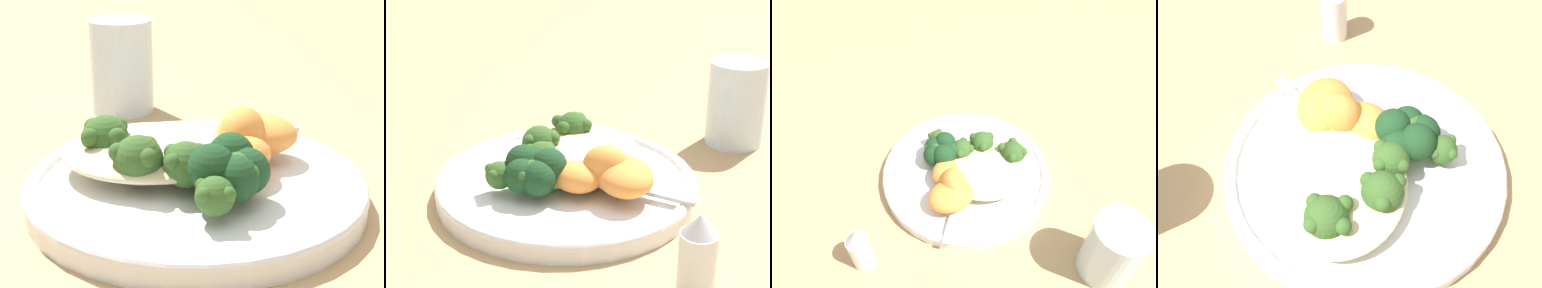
{
  "view_description": "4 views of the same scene",
  "coord_description": "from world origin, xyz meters",
  "views": [
    {
      "loc": [
        -0.05,
        -0.48,
        0.22
      ],
      "look_at": [
        -0.02,
        -0.02,
        0.05
      ],
      "focal_mm": 60.0,
      "sensor_mm": 36.0,
      "label": 1
    },
    {
      "loc": [
        0.55,
        -0.18,
        0.31
      ],
      "look_at": [
        -0.02,
        -0.0,
        0.05
      ],
      "focal_mm": 60.0,
      "sensor_mm": 36.0,
      "label": 2
    },
    {
      "loc": [
        0.2,
        0.3,
        0.49
      ],
      "look_at": [
        -0.03,
        -0.03,
        0.06
      ],
      "focal_mm": 35.0,
      "sensor_mm": 36.0,
      "label": 3
    },
    {
      "loc": [
        -0.3,
        -0.02,
        0.44
      ],
      "look_at": [
        -0.02,
        -0.0,
        0.05
      ],
      "focal_mm": 50.0,
      "sensor_mm": 36.0,
      "label": 4
    }
  ],
  "objects": [
    {
      "name": "sweet_potato_chunk_1",
      "position": [
        0.02,
        0.01,
        0.04
      ],
      "size": [
        0.05,
        0.06,
        0.04
      ],
      "primitive_type": "ellipsoid",
      "rotation": [
        0.0,
        0.0,
        1.23
      ],
      "color": "orange",
      "rests_on": "plate"
    },
    {
      "name": "broccoli_stalk_3",
      "position": [
        -0.0,
        -0.06,
        0.03
      ],
      "size": [
        0.04,
        0.12,
        0.03
      ],
      "rotation": [
        0.0,
        0.0,
        4.55
      ],
      "color": "#8EB25B",
      "rests_on": "plate"
    },
    {
      "name": "broccoli_stalk_4",
      "position": [
        0.01,
        -0.05,
        0.04
      ],
      "size": [
        0.04,
        0.08,
        0.03
      ],
      "rotation": [
        0.0,
        0.0,
        4.81
      ],
      "color": "#8EB25B",
      "rests_on": "plate"
    },
    {
      "name": "ground_plane",
      "position": [
        0.0,
        0.0,
        0.0
      ],
      "size": [
        4.0,
        4.0,
        0.0
      ],
      "primitive_type": "plane",
      "color": "tan"
    },
    {
      "name": "salt_shaker",
      "position": [
        0.18,
        0.03,
        0.04
      ],
      "size": [
        0.03,
        0.03,
        0.07
      ],
      "color": "white",
      "rests_on": "ground_plane"
    },
    {
      "name": "sweet_potato_chunk_2",
      "position": [
        0.04,
        0.03,
        0.04
      ],
      "size": [
        0.08,
        0.07,
        0.03
      ],
      "primitive_type": "ellipsoid",
      "rotation": [
        0.0,
        0.0,
        2.97
      ],
      "color": "orange",
      "rests_on": "plate"
    },
    {
      "name": "sweet_potato_chunk_0",
      "position": [
        0.02,
        -0.02,
        0.04
      ],
      "size": [
        0.06,
        0.06,
        0.03
      ],
      "primitive_type": "ellipsoid",
      "rotation": [
        0.0,
        0.0,
        0.75
      ],
      "color": "orange",
      "rests_on": "plate"
    },
    {
      "name": "kale_tuft",
      "position": [
        0.0,
        -0.05,
        0.04
      ],
      "size": [
        0.06,
        0.06,
        0.04
      ],
      "color": "#193D1E",
      "rests_on": "plate"
    },
    {
      "name": "broccoli_stalk_0",
      "position": [
        -0.07,
        0.01,
        0.04
      ],
      "size": [
        0.13,
        0.04,
        0.04
      ],
      "rotation": [
        0.0,
        0.0,
        2.99
      ],
      "color": "#8EB25B",
      "rests_on": "plate"
    },
    {
      "name": "water_glass",
      "position": [
        -0.08,
        0.22,
        0.05
      ],
      "size": [
        0.07,
        0.07,
        0.1
      ],
      "primitive_type": "cylinder",
      "color": "silver",
      "rests_on": "ground_plane"
    },
    {
      "name": "broccoli_stalk_1",
      "position": [
        -0.05,
        -0.03,
        0.04
      ],
      "size": [
        0.11,
        0.07,
        0.04
      ],
      "rotation": [
        0.0,
        0.0,
        3.58
      ],
      "color": "#8EB25B",
      "rests_on": "plate"
    },
    {
      "name": "plate",
      "position": [
        -0.02,
        -0.02,
        0.01
      ],
      "size": [
        0.27,
        0.27,
        0.02
      ],
      "color": "white",
      "rests_on": "ground_plane"
    },
    {
      "name": "broccoli_stalk_2",
      "position": [
        -0.02,
        -0.03,
        0.04
      ],
      "size": [
        0.07,
        0.08,
        0.04
      ],
      "rotation": [
        0.0,
        0.0,
        4.03
      ],
      "color": "#8EB25B",
      "rests_on": "plate"
    },
    {
      "name": "quinoa_mound",
      "position": [
        -0.05,
        0.01,
        0.03
      ],
      "size": [
        0.15,
        0.13,
        0.02
      ],
      "primitive_type": "ellipsoid",
      "color": "beige",
      "rests_on": "plate"
    },
    {
      "name": "spoon",
      "position": [
        0.03,
        0.03,
        0.03
      ],
      "size": [
        0.09,
        0.09,
        0.01
      ],
      "rotation": [
        0.0,
        0.0,
        0.76
      ],
      "color": "#B7B7BC",
      "rests_on": "plate"
    }
  ]
}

